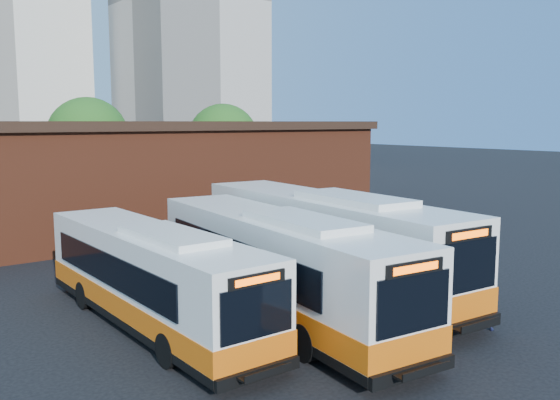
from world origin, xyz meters
TOP-DOWN VIEW (x-y plane):
  - ground at (0.00, 0.00)m, footprint 220.00×220.00m
  - bus_west at (-7.11, 2.81)m, footprint 2.57×11.86m
  - bus_midwest at (-3.51, 1.13)m, footprint 3.95×13.19m
  - bus_mideast at (-0.05, 2.66)m, footprint 3.87×14.11m
  - transit_worker at (0.99, -3.70)m, footprint 0.56×0.73m
  - depot_building at (0.00, 20.00)m, footprint 28.60×12.60m
  - tree_mid at (2.00, 34.00)m, footprint 6.56×6.56m
  - tree_east at (13.00, 31.00)m, footprint 6.24×6.24m
  - tower_right at (30.00, 68.00)m, footprint 18.00×18.00m

SIDE VIEW (x-z plane):
  - ground at x=0.00m, z-range 0.00..0.00m
  - transit_worker at x=0.99m, z-range 0.00..1.79m
  - bus_west at x=-7.11m, z-range -0.15..3.07m
  - bus_midwest at x=-3.51m, z-range -0.16..3.38m
  - bus_mideast at x=-0.05m, z-range -0.17..3.63m
  - depot_building at x=0.00m, z-range 0.06..6.46m
  - tree_east at x=13.00m, z-range 0.85..8.81m
  - tree_mid at x=2.00m, z-range 0.90..9.26m
  - tower_right at x=30.00m, z-range -0.26..48.94m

